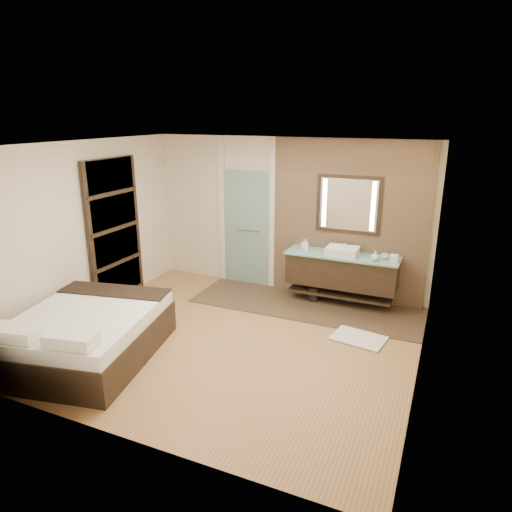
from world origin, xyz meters
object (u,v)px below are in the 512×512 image
at_px(waste_bin, 314,294).
at_px(vanity, 341,271).
at_px(bed, 87,334).
at_px(mirror_unit, 349,205).

bearing_deg(waste_bin, vanity, 8.77).
distance_m(vanity, waste_bin, 0.64).
xyz_separation_m(vanity, waste_bin, (-0.44, -0.07, -0.46)).
distance_m(vanity, bed, 4.04).
relative_size(vanity, waste_bin, 7.46).
xyz_separation_m(mirror_unit, bed, (-2.61, -3.31, -1.33)).
height_order(vanity, waste_bin, vanity).
xyz_separation_m(bed, waste_bin, (2.17, 3.01, -0.20)).
height_order(vanity, mirror_unit, mirror_unit).
relative_size(vanity, mirror_unit, 1.75).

